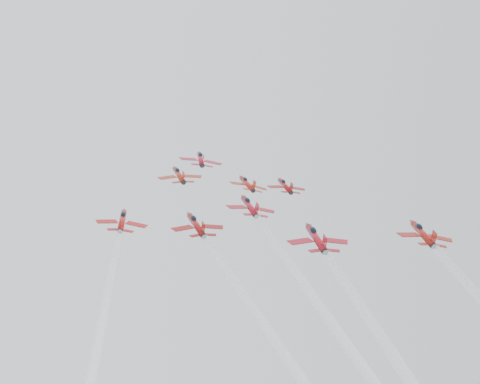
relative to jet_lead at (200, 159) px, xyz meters
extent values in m
cylinder|color=#AA1022|center=(0.00, -0.34, -0.28)|extent=(1.16, 9.81, 6.17)
cone|color=#AA1022|center=(0.00, 5.29, 2.87)|extent=(1.16, 2.60, 2.15)
cone|color=black|center=(0.00, -5.52, -3.17)|extent=(1.16, 1.68, 1.64)
ellipsoid|color=black|center=(0.00, 1.52, 1.37)|extent=(1.06, 2.50, 1.97)
cube|color=#AA1022|center=(-2.86, -1.06, -0.74)|extent=(4.35, 2.87, 1.02)
cube|color=#AA1022|center=(2.86, -1.06, -0.74)|extent=(4.35, 2.87, 1.02)
cube|color=#AA1022|center=(0.00, -5.03, -1.44)|extent=(0.13, 2.69, 2.78)
cube|color=#AA1022|center=(-1.48, -4.59, -2.65)|extent=(2.09, 1.43, 0.59)
cube|color=#AA1022|center=(1.48, -4.59, -2.65)|extent=(2.09, 1.43, 0.59)
cylinder|color=#A82210|center=(-6.97, -12.64, -7.14)|extent=(1.08, 9.10, 5.73)
cone|color=#A82210|center=(-6.97, -7.41, -4.22)|extent=(1.08, 2.41, 2.00)
cone|color=black|center=(-6.97, -17.45, -9.82)|extent=(1.08, 1.56, 1.52)
ellipsoid|color=black|center=(-6.97, -10.91, -5.61)|extent=(0.98, 2.32, 1.83)
cube|color=#A82210|center=(-9.62, -13.30, -7.57)|extent=(4.04, 2.67, 0.95)
cube|color=#A82210|center=(-4.32, -13.30, -7.57)|extent=(4.04, 2.67, 0.95)
cube|color=#A82210|center=(-6.97, -16.99, -8.22)|extent=(0.12, 2.50, 2.58)
cube|color=#A82210|center=(-8.34, -16.59, -9.35)|extent=(1.94, 1.32, 0.55)
cube|color=#A82210|center=(-5.59, -16.59, -9.35)|extent=(1.94, 1.32, 0.55)
cylinder|color=#AE1D10|center=(6.89, -15.78, -8.90)|extent=(0.97, 8.21, 5.17)
cone|color=#AE1D10|center=(6.89, -11.06, -6.26)|extent=(0.97, 2.18, 1.80)
cone|color=black|center=(6.89, -20.11, -11.31)|extent=(0.97, 1.40, 1.37)
ellipsoid|color=black|center=(6.89, -14.22, -7.52)|extent=(0.89, 2.09, 1.65)
cube|color=#AE1D10|center=(4.49, -16.38, -9.28)|extent=(3.65, 2.41, 0.85)
cube|color=#AE1D10|center=(9.28, -16.38, -9.28)|extent=(3.65, 2.41, 0.85)
cube|color=#AE1D10|center=(6.89, -19.70, -9.87)|extent=(0.11, 2.26, 2.32)
cube|color=#AE1D10|center=(5.65, -19.34, -10.88)|extent=(1.75, 1.19, 0.49)
cube|color=#AE1D10|center=(8.13, -19.34, -10.88)|extent=(1.75, 1.19, 0.49)
cylinder|color=maroon|center=(15.27, -15.78, -8.90)|extent=(0.97, 8.19, 5.15)
cone|color=maroon|center=(15.27, -11.08, -6.27)|extent=(0.97, 2.17, 1.80)
cone|color=black|center=(15.27, -20.10, -11.31)|extent=(0.97, 1.40, 1.37)
ellipsoid|color=black|center=(15.27, -14.22, -7.52)|extent=(0.88, 2.08, 1.64)
cube|color=maroon|center=(12.89, -16.38, -9.28)|extent=(3.63, 2.40, 0.85)
cube|color=maroon|center=(17.66, -16.38, -9.28)|extent=(3.63, 2.40, 0.85)
cube|color=maroon|center=(15.27, -19.69, -9.86)|extent=(0.11, 2.25, 2.32)
cube|color=maroon|center=(14.04, -19.33, -10.88)|extent=(1.74, 1.19, 0.49)
cube|color=maroon|center=(16.51, -19.33, -10.88)|extent=(1.74, 1.19, 0.49)
cylinder|color=#A8101E|center=(3.83, -28.54, -16.02)|extent=(1.10, 9.28, 5.84)
cone|color=#A8101E|center=(3.83, -23.21, -13.04)|extent=(1.10, 2.46, 2.04)
cone|color=black|center=(3.83, -33.44, -18.75)|extent=(1.10, 1.59, 1.55)
ellipsoid|color=black|center=(3.83, -26.78, -14.46)|extent=(1.00, 2.36, 1.86)
cube|color=#A8101E|center=(1.12, -29.22, -16.45)|extent=(4.12, 2.72, 0.97)
cube|color=#A8101E|center=(6.53, -29.22, -16.45)|extent=(4.12, 2.72, 0.97)
cube|color=#A8101E|center=(3.83, -32.98, -17.12)|extent=(0.12, 2.55, 2.63)
cube|color=#A8101E|center=(2.42, -32.57, -18.26)|extent=(1.98, 1.35, 0.56)
cube|color=#A8101E|center=(5.23, -32.57, -18.26)|extent=(1.98, 1.35, 0.56)
cylinder|color=white|center=(3.83, -73.15, -40.92)|extent=(1.40, 79.40, 45.17)
cylinder|color=#B21210|center=(-20.44, -37.63, -21.09)|extent=(0.98, 8.27, 5.20)
cone|color=#B21210|center=(-20.44, -32.87, -18.44)|extent=(0.98, 2.19, 1.81)
cone|color=black|center=(-20.44, -41.99, -23.52)|extent=(0.98, 1.41, 1.38)
ellipsoid|color=black|center=(-20.44, -36.05, -19.70)|extent=(0.89, 2.11, 1.66)
cube|color=#B21210|center=(-22.85, -38.23, -21.47)|extent=(3.67, 2.42, 0.86)
cube|color=#B21210|center=(-18.03, -38.23, -21.47)|extent=(3.67, 2.42, 0.86)
cube|color=#B21210|center=(-20.44, -41.57, -22.07)|extent=(0.11, 2.27, 2.34)
cube|color=#B21210|center=(-21.69, -41.21, -23.09)|extent=(1.76, 1.20, 0.50)
cube|color=#B21210|center=(-19.19, -41.21, -23.09)|extent=(1.76, 1.20, 0.50)
cylinder|color=white|center=(-20.44, -77.35, -43.26)|extent=(1.25, 70.72, 40.22)
cylinder|color=maroon|center=(-8.15, -38.22, -21.42)|extent=(1.04, 8.77, 5.52)
cone|color=maroon|center=(-8.15, -33.18, -18.61)|extent=(1.04, 2.33, 1.92)
cone|color=black|center=(-8.15, -42.85, -24.00)|extent=(1.04, 1.50, 1.46)
ellipsoid|color=black|center=(-8.15, -36.55, -19.95)|extent=(0.95, 2.23, 1.76)
cube|color=maroon|center=(-10.70, -38.86, -21.83)|extent=(3.89, 2.57, 0.91)
cube|color=maroon|center=(-5.59, -38.86, -21.83)|extent=(3.89, 2.57, 0.91)
cube|color=maroon|center=(-8.15, -42.41, -22.46)|extent=(0.11, 2.41, 2.48)
cube|color=maroon|center=(-9.47, -42.02, -23.54)|extent=(1.87, 1.27, 0.53)
cube|color=maroon|center=(-6.82, -42.02, -23.54)|extent=(1.87, 1.27, 0.53)
cylinder|color=#A8101C|center=(11.83, -41.87, -23.46)|extent=(1.22, 10.29, 6.48)
cone|color=#A8101C|center=(11.83, -35.96, -20.16)|extent=(1.22, 2.73, 2.26)
cone|color=black|center=(11.83, -47.30, -26.49)|extent=(1.22, 1.76, 1.72)
ellipsoid|color=black|center=(11.83, -39.91, -21.73)|extent=(1.11, 2.62, 2.06)
cube|color=#A8101C|center=(8.83, -42.62, -23.94)|extent=(4.57, 3.02, 1.07)
cube|color=#A8101C|center=(14.83, -42.62, -23.94)|extent=(4.57, 3.02, 1.07)
cube|color=#A8101C|center=(11.83, -46.79, -24.68)|extent=(0.13, 2.83, 2.91)
cube|color=#A8101C|center=(10.28, -46.33, -25.95)|extent=(2.19, 1.50, 0.62)
cube|color=#A8101C|center=(13.38, -46.33, -25.95)|extent=(2.19, 1.50, 0.62)
cylinder|color=#9D170E|center=(34.08, -38.30, -21.47)|extent=(1.22, 10.27, 6.46)
cone|color=#9D170E|center=(34.08, -32.40, -18.17)|extent=(1.22, 2.72, 2.25)
cone|color=black|center=(34.08, -43.72, -24.49)|extent=(1.22, 1.75, 1.71)
ellipsoid|color=black|center=(34.08, -36.35, -19.74)|extent=(1.11, 2.61, 2.06)
cube|color=#9D170E|center=(31.09, -39.05, -21.95)|extent=(4.56, 3.01, 1.07)
cube|color=#9D170E|center=(37.07, -39.05, -21.95)|extent=(4.56, 3.01, 1.07)
cube|color=#9D170E|center=(34.08, -43.20, -22.68)|extent=(0.13, 2.82, 2.91)
cube|color=#9D170E|center=(32.53, -42.75, -23.95)|extent=(2.19, 1.49, 0.62)
cube|color=#9D170E|center=(35.63, -42.75, -23.95)|extent=(2.19, 1.49, 0.62)
camera|label=1|loc=(-29.34, -147.09, -37.93)|focal=50.00mm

